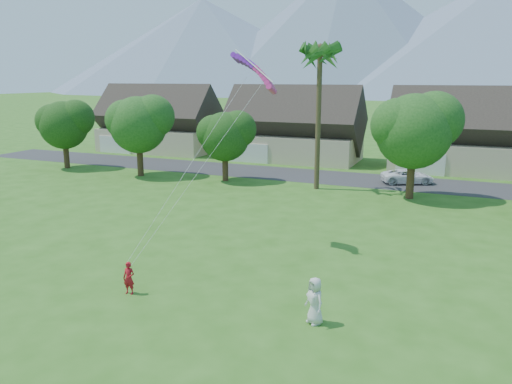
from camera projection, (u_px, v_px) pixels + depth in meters
The scene contains 10 objects.
ground at pixel (148, 352), 17.92m from camera, with size 500.00×500.00×0.00m, color #2D6019.
street at pixel (352, 179), 48.43m from camera, with size 90.00×7.00×0.01m, color #2D2D30.
kite_flyer at pixel (129, 278), 22.61m from camera, with size 0.55×0.36×1.52m, color #AB131D.
watcher at pixel (315, 301), 19.84m from camera, with size 0.94×0.61×1.93m, color silver.
parked_car at pixel (407, 176), 46.33m from camera, with size 2.20×4.77×1.33m, color white.
mountain_ridge at pixel (477, 36), 240.80m from camera, with size 540.00×240.00×70.00m.
houses_row at pixel (375, 134), 55.54m from camera, with size 72.75×8.19×8.86m.
tree_row at pixel (326, 135), 42.31m from camera, with size 62.27×6.67×8.45m.
fan_palm at pixel (320, 51), 41.61m from camera, with size 3.00×3.00×13.80m.
parafoil_kite at pixel (257, 69), 27.45m from camera, with size 3.31×1.29×0.50m.
Camera 1 is at (9.89, -13.37, 9.64)m, focal length 35.00 mm.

